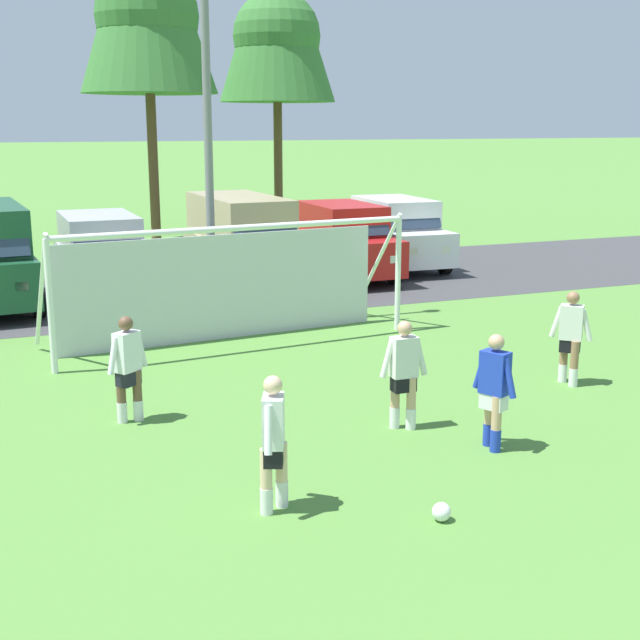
# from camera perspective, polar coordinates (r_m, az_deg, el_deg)

# --- Properties ---
(ground_plane) EXTENTS (400.00, 400.00, 0.00)m
(ground_plane) POSITION_cam_1_polar(r_m,az_deg,el_deg) (17.22, -1.65, -1.90)
(ground_plane) COLOR #518438
(parking_lot_strip) EXTENTS (52.00, 8.40, 0.01)m
(parking_lot_strip) POSITION_cam_1_polar(r_m,az_deg,el_deg) (23.93, -7.61, 2.24)
(parking_lot_strip) COLOR #3D3D3F
(parking_lot_strip) RESTS_ON ground
(soccer_ball) EXTENTS (0.22, 0.22, 0.22)m
(soccer_ball) POSITION_cam_1_polar(r_m,az_deg,el_deg) (10.06, 8.11, -12.55)
(soccer_ball) COLOR white
(soccer_ball) RESTS_ON ground
(soccer_goal) EXTENTS (7.57, 2.64, 2.57)m
(soccer_goal) POSITION_cam_1_polar(r_m,az_deg,el_deg) (17.64, -6.25, 2.69)
(soccer_goal) COLOR white
(soccer_goal) RESTS_ON ground
(player_striker_near) EXTENTS (0.54, 0.62, 1.64)m
(player_striker_near) POSITION_cam_1_polar(r_m,az_deg,el_deg) (15.29, 16.36, -1.16)
(player_striker_near) COLOR #936B4C
(player_striker_near) RESTS_ON ground
(player_midfield_center) EXTENTS (0.73, 0.29, 1.64)m
(player_midfield_center) POSITION_cam_1_polar(r_m,az_deg,el_deg) (12.60, 5.60, -3.68)
(player_midfield_center) COLOR tan
(player_midfield_center) RESTS_ON ground
(player_defender_far) EXTENTS (0.69, 0.44, 1.64)m
(player_defender_far) POSITION_cam_1_polar(r_m,az_deg,el_deg) (13.15, -12.69, -3.23)
(player_defender_far) COLOR brown
(player_defender_far) RESTS_ON ground
(player_winger_left) EXTENTS (0.38, 0.73, 1.64)m
(player_winger_left) POSITION_cam_1_polar(r_m,az_deg,el_deg) (12.01, 11.53, -4.72)
(player_winger_left) COLOR tan
(player_winger_left) RESTS_ON ground
(player_winger_right) EXTENTS (0.43, 0.68, 1.64)m
(player_winger_right) POSITION_cam_1_polar(r_m,az_deg,el_deg) (9.95, -3.12, -8.25)
(player_winger_right) COLOR beige
(player_winger_right) RESTS_ON ground
(parked_car_slot_center_left) EXTENTS (2.18, 4.62, 2.16)m
(parked_car_slot_center_left) POSITION_cam_1_polar(r_m,az_deg,el_deg) (22.60, -14.40, 4.17)
(parked_car_slot_center_left) COLOR #B2B2BC
(parked_car_slot_center_left) RESTS_ON ground
(parked_car_slot_center) EXTENTS (2.33, 4.87, 2.52)m
(parked_car_slot_center) POSITION_cam_1_polar(r_m,az_deg,el_deg) (23.26, -5.27, 5.33)
(parked_car_slot_center) COLOR tan
(parked_car_slot_center) RESTS_ON ground
(parked_car_slot_center_right) EXTENTS (2.17, 4.62, 2.16)m
(parked_car_slot_center_right) POSITION_cam_1_polar(r_m,az_deg,el_deg) (24.84, 1.55, 5.34)
(parked_car_slot_center_right) COLOR red
(parked_car_slot_center_right) RESTS_ON ground
(parked_car_slot_right) EXTENTS (2.30, 4.68, 2.16)m
(parked_car_slot_right) POSITION_cam_1_polar(r_m,az_deg,el_deg) (26.71, 5.11, 5.83)
(parked_car_slot_right) COLOR silver
(parked_car_slot_right) RESTS_ON ground
(tree_center_back) EXTENTS (4.74, 4.74, 12.65)m
(tree_center_back) POSITION_cam_1_polar(r_m,az_deg,el_deg) (36.47, -2.92, 19.73)
(tree_center_back) COLOR brown
(tree_center_back) RESTS_ON ground
(street_lamp) EXTENTS (2.00, 0.32, 8.05)m
(street_lamp) POSITION_cam_1_polar(r_m,az_deg,el_deg) (18.80, -6.98, 12.12)
(street_lamp) COLOR slate
(street_lamp) RESTS_ON ground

